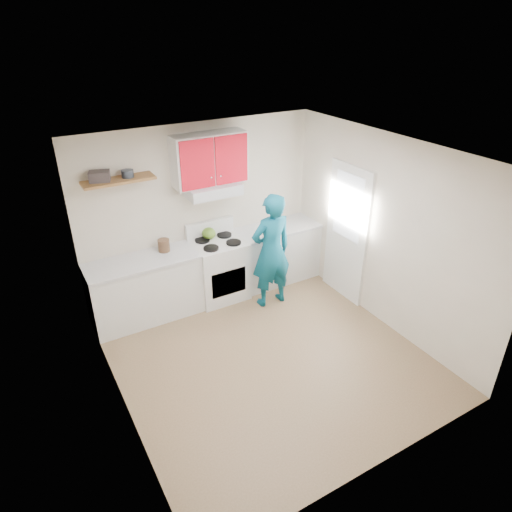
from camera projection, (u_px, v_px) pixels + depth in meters
floor at (267, 355)px, 5.80m from camera, size 3.80×3.80×0.00m
ceiling at (270, 155)px, 4.58m from camera, size 3.60×3.80×0.04m
back_wall at (201, 212)px, 6.64m from camera, size 3.60×0.04×2.60m
front_wall at (389, 364)px, 3.74m from camera, size 3.60×0.04×2.60m
left_wall at (111, 312)px, 4.39m from camera, size 0.04×3.80×2.60m
right_wall at (385, 234)px, 5.99m from camera, size 0.04×3.80×2.60m
door at (347, 233)px, 6.64m from camera, size 0.05×0.85×2.05m
door_glass at (348, 207)px, 6.43m from camera, size 0.01×0.55×0.95m
counter_left at (145, 290)px, 6.35m from camera, size 1.52×0.60×0.90m
counter_right at (276, 254)px, 7.32m from camera, size 1.32×0.60×0.90m
stove at (219, 270)px, 6.83m from camera, size 0.76×0.65×0.92m
range_hood at (212, 190)px, 6.34m from camera, size 0.76×0.44×0.15m
upper_cabinets at (209, 159)px, 6.18m from camera, size 1.02×0.33×0.70m
shelf at (119, 180)px, 5.68m from camera, size 0.90×0.30×0.04m
books at (99, 176)px, 5.57m from camera, size 0.29×0.24×0.13m
tin at (128, 174)px, 5.71m from camera, size 0.18×0.18×0.09m
kettle at (209, 233)px, 6.68m from camera, size 0.27×0.27×0.17m
crock at (164, 246)px, 6.33m from camera, size 0.20×0.20×0.20m
cutting_board at (268, 231)px, 6.98m from camera, size 0.36×0.29×0.02m
silicone_mat at (292, 224)px, 7.23m from camera, size 0.39×0.35×0.01m
person at (271, 251)px, 6.49m from camera, size 0.64×0.42×1.73m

